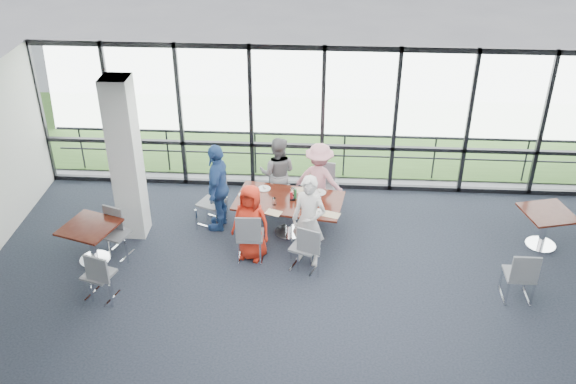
# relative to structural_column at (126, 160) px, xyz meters

# --- Properties ---
(floor) EXTENTS (12.00, 10.00, 0.02)m
(floor) POSITION_rel_structural_column_xyz_m (3.60, -3.00, -1.61)
(floor) COLOR black
(floor) RESTS_ON ground
(ceiling) EXTENTS (12.00, 10.00, 0.04)m
(ceiling) POSITION_rel_structural_column_xyz_m (3.60, -3.00, 1.60)
(ceiling) COLOR white
(ceiling) RESTS_ON ground
(curtain_wall_back) EXTENTS (12.00, 0.10, 3.20)m
(curtain_wall_back) POSITION_rel_structural_column_xyz_m (3.60, 2.00, 0.00)
(curtain_wall_back) COLOR white
(curtain_wall_back) RESTS_ON ground
(structural_column) EXTENTS (0.50, 0.50, 3.20)m
(structural_column) POSITION_rel_structural_column_xyz_m (0.00, 0.00, 0.00)
(structural_column) COLOR silver
(structural_column) RESTS_ON ground
(apron) EXTENTS (80.00, 70.00, 0.02)m
(apron) POSITION_rel_structural_column_xyz_m (3.60, 7.00, -1.62)
(apron) COLOR slate
(apron) RESTS_ON ground
(grass_strip) EXTENTS (80.00, 5.00, 0.01)m
(grass_strip) POSITION_rel_structural_column_xyz_m (3.60, 5.00, -1.59)
(grass_strip) COLOR #385624
(grass_strip) RESTS_ON ground
(guard_rail) EXTENTS (12.00, 0.06, 0.06)m
(guard_rail) POSITION_rel_structural_column_xyz_m (3.60, 2.60, -1.10)
(guard_rail) COLOR #2D2D33
(guard_rail) RESTS_ON ground
(main_table) EXTENTS (2.17, 1.42, 0.75)m
(main_table) POSITION_rel_structural_column_xyz_m (3.01, 0.15, -0.97)
(main_table) COLOR #3C1009
(main_table) RESTS_ON ground
(side_table_left) EXTENTS (1.12, 1.12, 0.75)m
(side_table_left) POSITION_rel_structural_column_xyz_m (-0.51, -0.97, -0.96)
(side_table_left) COLOR #3C1009
(side_table_left) RESTS_ON ground
(side_table_right) EXTENTS (1.05, 1.05, 0.75)m
(side_table_right) POSITION_rel_structural_column_xyz_m (7.83, 0.02, -0.97)
(side_table_right) COLOR #3C1009
(side_table_right) RESTS_ON ground
(diner_near_left) EXTENTS (0.83, 0.67, 1.49)m
(diner_near_left) POSITION_rel_structural_column_xyz_m (2.37, -0.67, -0.86)
(diner_near_left) COLOR red
(diner_near_left) RESTS_ON ground
(diner_near_right) EXTENTS (0.76, 0.66, 1.74)m
(diner_near_right) POSITION_rel_structural_column_xyz_m (3.42, -0.75, -0.73)
(diner_near_right) COLOR white
(diner_near_right) RESTS_ON ground
(diner_far_left) EXTENTS (0.80, 0.54, 1.58)m
(diner_far_left) POSITION_rel_structural_column_xyz_m (2.72, 1.12, -0.81)
(diner_far_left) COLOR gray
(diner_far_left) RESTS_ON ground
(diner_far_right) EXTENTS (1.13, 0.82, 1.57)m
(diner_far_right) POSITION_rel_structural_column_xyz_m (3.57, 0.91, -0.82)
(diner_far_right) COLOR pink
(diner_far_right) RESTS_ON ground
(diner_end) EXTENTS (0.66, 1.10, 1.80)m
(diner_end) POSITION_rel_structural_column_xyz_m (1.63, 0.31, -0.70)
(diner_end) COLOR #2B5193
(diner_end) RESTS_ON ground
(chair_main_nl) EXTENTS (0.49, 0.49, 0.97)m
(chair_main_nl) POSITION_rel_structural_column_xyz_m (2.36, -0.70, -1.11)
(chair_main_nl) COLOR slate
(chair_main_nl) RESTS_ON ground
(chair_main_nr) EXTENTS (0.58, 0.58, 0.92)m
(chair_main_nr) POSITION_rel_structural_column_xyz_m (3.35, -0.96, -1.14)
(chair_main_nr) COLOR slate
(chair_main_nr) RESTS_ON ground
(chair_main_fl) EXTENTS (0.45, 0.45, 0.83)m
(chair_main_fl) POSITION_rel_structural_column_xyz_m (2.73, 1.16, -1.19)
(chair_main_fl) COLOR slate
(chair_main_fl) RESTS_ON ground
(chair_main_fr) EXTENTS (0.54, 0.54, 0.95)m
(chair_main_fr) POSITION_rel_structural_column_xyz_m (3.71, 1.11, -1.13)
(chair_main_fr) COLOR slate
(chair_main_fr) RESTS_ON ground
(chair_main_end) EXTENTS (0.59, 0.59, 0.93)m
(chair_main_end) POSITION_rel_structural_column_xyz_m (1.45, 0.42, -1.14)
(chair_main_end) COLOR slate
(chair_main_end) RESTS_ON ground
(chair_spare_la) EXTENTS (0.58, 0.58, 0.94)m
(chair_spare_la) POSITION_rel_structural_column_xyz_m (-0.04, -1.99, -1.13)
(chair_spare_la) COLOR slate
(chair_spare_la) RESTS_ON ground
(chair_spare_lb) EXTENTS (0.56, 0.56, 0.89)m
(chair_spare_lb) POSITION_rel_structural_column_xyz_m (-0.12, -0.77, -1.15)
(chair_spare_lb) COLOR slate
(chair_spare_lb) RESTS_ON ground
(chair_spare_r) EXTENTS (0.48, 0.48, 0.97)m
(chair_spare_r) POSITION_rel_structural_column_xyz_m (6.95, -1.58, -1.11)
(chair_spare_r) COLOR slate
(chair_spare_r) RESTS_ON ground
(plate_nl) EXTENTS (0.27, 0.27, 0.01)m
(plate_nl) POSITION_rel_structural_column_xyz_m (2.35, -0.11, -0.84)
(plate_nl) COLOR white
(plate_nl) RESTS_ON main_table
(plate_nr) EXTENTS (0.23, 0.23, 0.01)m
(plate_nr) POSITION_rel_structural_column_xyz_m (3.58, -0.26, -0.84)
(plate_nr) COLOR white
(plate_nr) RESTS_ON main_table
(plate_fl) EXTENTS (0.26, 0.26, 0.01)m
(plate_fl) POSITION_rel_structural_column_xyz_m (2.50, 0.54, -0.84)
(plate_fl) COLOR white
(plate_fl) RESTS_ON main_table
(plate_fr) EXTENTS (0.27, 0.27, 0.01)m
(plate_fr) POSITION_rel_structural_column_xyz_m (3.58, 0.46, -0.84)
(plate_fr) COLOR white
(plate_fr) RESTS_ON main_table
(plate_end) EXTENTS (0.24, 0.24, 0.01)m
(plate_end) POSITION_rel_structural_column_xyz_m (2.14, 0.29, -0.84)
(plate_end) COLOR white
(plate_end) RESTS_ON main_table
(tumbler_a) EXTENTS (0.07, 0.07, 0.14)m
(tumbler_a) POSITION_rel_structural_column_xyz_m (2.74, -0.04, -0.78)
(tumbler_a) COLOR white
(tumbler_a) RESTS_ON main_table
(tumbler_b) EXTENTS (0.07, 0.07, 0.15)m
(tumbler_b) POSITION_rel_structural_column_xyz_m (3.23, -0.14, -0.78)
(tumbler_b) COLOR white
(tumbler_b) RESTS_ON main_table
(tumbler_c) EXTENTS (0.07, 0.07, 0.15)m
(tumbler_c) POSITION_rel_structural_column_xyz_m (3.07, 0.35, -0.78)
(tumbler_c) COLOR white
(tumbler_c) RESTS_ON main_table
(tumbler_d) EXTENTS (0.07, 0.07, 0.15)m
(tumbler_d) POSITION_rel_structural_column_xyz_m (2.27, 0.14, -0.78)
(tumbler_d) COLOR white
(tumbler_d) RESTS_ON main_table
(menu_a) EXTENTS (0.34, 0.29, 0.00)m
(menu_a) POSITION_rel_structural_column_xyz_m (2.75, -0.32, -0.85)
(menu_a) COLOR white
(menu_a) RESTS_ON main_table
(menu_b) EXTENTS (0.36, 0.30, 0.00)m
(menu_b) POSITION_rel_structural_column_xyz_m (3.82, -0.33, -0.85)
(menu_b) COLOR white
(menu_b) RESTS_ON main_table
(menu_c) EXTENTS (0.36, 0.28, 0.00)m
(menu_c) POSITION_rel_structural_column_xyz_m (3.21, 0.54, -0.85)
(menu_c) COLOR white
(menu_c) RESTS_ON main_table
(condiment_caddy) EXTENTS (0.10, 0.07, 0.04)m
(condiment_caddy) POSITION_rel_structural_column_xyz_m (3.07, 0.15, -0.83)
(condiment_caddy) COLOR black
(condiment_caddy) RESTS_ON main_table
(ketchup_bottle) EXTENTS (0.06, 0.06, 0.18)m
(ketchup_bottle) POSITION_rel_structural_column_xyz_m (3.05, 0.14, -0.76)
(ketchup_bottle) COLOR #AD1A22
(ketchup_bottle) RESTS_ON main_table
(green_bottle) EXTENTS (0.05, 0.05, 0.20)m
(green_bottle) POSITION_rel_structural_column_xyz_m (3.13, 0.22, -0.75)
(green_bottle) COLOR #1B6E35
(green_bottle) RESTS_ON main_table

